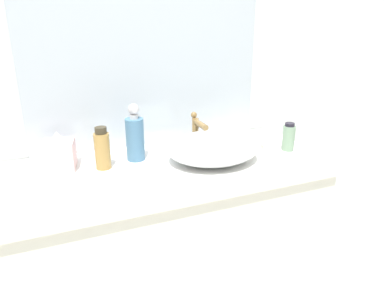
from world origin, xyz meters
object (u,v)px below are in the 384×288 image
Objects in this scene: sink_basin at (213,148)px; candle_jar at (267,148)px; tissue_box at (59,153)px; soap_dispenser at (135,137)px; lotion_bottle at (289,137)px; perfume_bottle at (102,149)px.

sink_basin is 6.23× the size of candle_jar.
soap_dispenser is at bearing -4.17° from tissue_box.
tissue_box is at bearing 169.94° from lotion_bottle.
lotion_bottle is 0.97m from tissue_box.
sink_basin is 0.45m from perfume_bottle.
lotion_bottle is (0.37, -0.01, 0.00)m from sink_basin.
sink_basin is at bearing 178.20° from lotion_bottle.
lotion_bottle is 0.81m from perfume_bottle.
sink_basin is 2.55× the size of tissue_box.
perfume_bottle is 2.73× the size of candle_jar.
perfume_bottle is 0.17m from tissue_box.
candle_jar is (0.86, -0.15, -0.05)m from tissue_box.
perfume_bottle is (-0.14, -0.04, -0.02)m from soap_dispenser.
candle_jar is at bearing -7.37° from perfume_bottle.
sink_basin is at bearing -14.97° from tissue_box.
soap_dispenser is 3.86× the size of candle_jar.
tissue_box is 2.44× the size of candle_jar.
lotion_bottle is 0.75× the size of perfume_bottle.
tissue_box is (-0.30, 0.02, -0.04)m from soap_dispenser.
candle_jar is at bearing 0.97° from sink_basin.
soap_dispenser is 0.58m from candle_jar.
tissue_box reaches higher than candle_jar.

